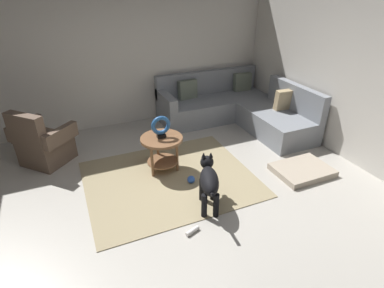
% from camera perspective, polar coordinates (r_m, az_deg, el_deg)
% --- Properties ---
extents(ground_plane, '(6.00, 6.00, 0.10)m').
position_cam_1_polar(ground_plane, '(3.84, -2.65, -13.16)').
color(ground_plane, '#B7B2A8').
extents(wall_back, '(6.00, 0.12, 2.70)m').
position_cam_1_polar(wall_back, '(5.84, -13.91, 16.31)').
color(wall_back, silver).
rests_on(wall_back, ground_plane).
extents(wall_right, '(0.12, 6.00, 2.70)m').
position_cam_1_polar(wall_right, '(4.90, 31.58, 10.76)').
color(wall_right, silver).
rests_on(wall_right, ground_plane).
extents(area_rug, '(2.30, 1.90, 0.01)m').
position_cam_1_polar(area_rug, '(4.37, -4.16, -6.48)').
color(area_rug, tan).
rests_on(area_rug, ground_plane).
extents(sectional_couch, '(2.20, 2.25, 0.88)m').
position_cam_1_polar(sectional_couch, '(6.00, 8.19, 6.55)').
color(sectional_couch, gray).
rests_on(sectional_couch, ground_plane).
extents(armchair, '(0.99, 0.99, 0.88)m').
position_cam_1_polar(armchair, '(5.09, -26.12, 0.02)').
color(armchair, brown).
rests_on(armchair, ground_plane).
extents(side_table, '(0.60, 0.60, 0.54)m').
position_cam_1_polar(side_table, '(4.36, -5.65, -0.22)').
color(side_table, brown).
rests_on(side_table, ground_plane).
extents(torus_sculpture, '(0.28, 0.08, 0.33)m').
position_cam_1_polar(torus_sculpture, '(4.23, -5.84, 3.28)').
color(torus_sculpture, black).
rests_on(torus_sculpture, side_table).
extents(dog_bed_mat, '(0.80, 0.60, 0.09)m').
position_cam_1_polar(dog_bed_mat, '(4.75, 19.88, -4.59)').
color(dog_bed_mat, '#B2A38E').
rests_on(dog_bed_mat, ground_plane).
extents(dog, '(0.39, 0.81, 0.63)m').
position_cam_1_polar(dog, '(3.68, 3.17, -6.83)').
color(dog, black).
rests_on(dog, ground_plane).
extents(dog_toy_ball, '(0.11, 0.11, 0.11)m').
position_cam_1_polar(dog_toy_ball, '(4.26, -0.16, -6.65)').
color(dog_toy_ball, blue).
rests_on(dog_toy_ball, ground_plane).
extents(dog_toy_rope, '(0.18, 0.10, 0.05)m').
position_cam_1_polar(dog_toy_rope, '(3.54, 0.08, -15.96)').
color(dog_toy_rope, silver).
rests_on(dog_toy_rope, ground_plane).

